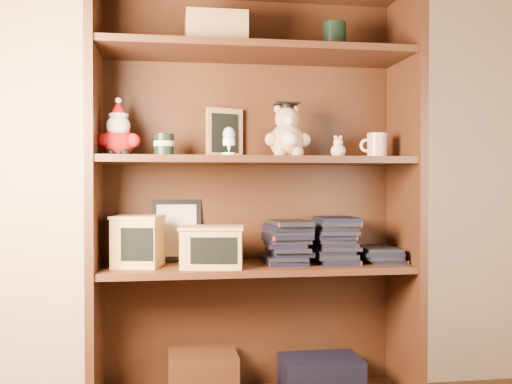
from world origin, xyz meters
The scene contains 16 objects.
bookcase centered at (-0.08, 1.36, 0.78)m, with size 1.20×0.35×1.60m.
shelf_lower centered at (-0.08, 1.30, 0.54)m, with size 1.14×0.33×0.02m.
shelf_upper centered at (-0.08, 1.30, 0.94)m, with size 1.14×0.33×0.02m.
santa_plush centered at (-0.58, 1.30, 1.03)m, with size 0.15×0.11×0.22m.
teachers_tin centered at (-0.42, 1.30, 0.99)m, with size 0.07×0.07×0.08m.
chalkboard_plaque centered at (-0.18, 1.42, 1.04)m, with size 0.15×0.11×0.19m.
egg_cup centered at (-0.19, 1.23, 1.01)m, with size 0.05×0.05×0.10m.
grad_teddy_bear centered at (0.04, 1.30, 1.03)m, with size 0.17×0.15×0.21m.
pink_figurine centered at (0.24, 1.30, 0.98)m, with size 0.06×0.06×0.09m.
teacher_mug centered at (0.39, 1.30, 1.00)m, with size 0.11×0.08×0.09m.
certificate_frame centered at (-0.37, 1.44, 0.67)m, with size 0.19×0.05×0.24m.
treats_box centered at (-0.51, 1.30, 0.64)m, with size 0.20×0.20×0.18m.
pencils_box centered at (-0.25, 1.24, 0.63)m, with size 0.25×0.19×0.15m.
book_stack_left centered at (0.04, 1.30, 0.63)m, with size 0.14×0.20×0.16m.
book_stack_mid centered at (0.22, 1.30, 0.64)m, with size 0.14×0.20×0.18m.
book_stack_right centered at (0.40, 1.30, 0.58)m, with size 0.14×0.20×0.06m.
Camera 1 is at (-0.42, -0.90, 0.85)m, focal length 42.00 mm.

